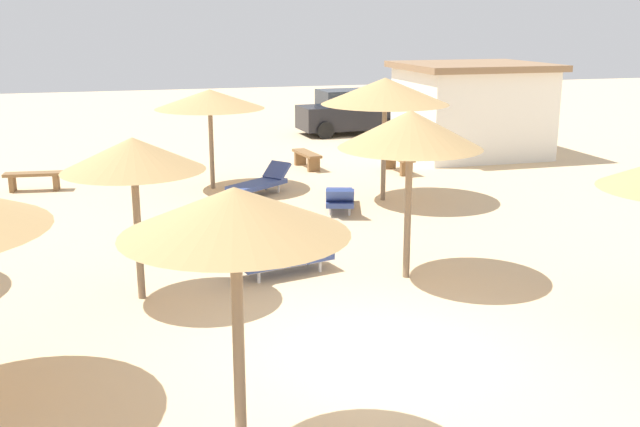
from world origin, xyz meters
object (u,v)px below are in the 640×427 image
at_px(lounger_3, 260,182).
at_px(lounger_1, 277,258).
at_px(bench_2, 34,178).
at_px(bench_0, 307,157).
at_px(parasol_6, 133,155).
at_px(bench_1, 398,161).
at_px(parasol_2, 385,91).
at_px(lounger_2, 340,197).
at_px(parasol_1, 410,130).
at_px(parasol_3, 210,99).
at_px(parasol_7, 235,213).
at_px(beach_cabana, 471,109).
at_px(parked_car, 349,113).

bearing_deg(lounger_3, lounger_1, -98.80).
bearing_deg(bench_2, bench_0, 7.36).
bearing_deg(parasol_6, bench_1, 47.20).
height_order(lounger_1, lounger_3, same).
bearing_deg(bench_1, parasol_2, -117.71).
bearing_deg(parasol_6, lounger_2, 43.63).
bearing_deg(parasol_1, parasol_3, 105.82).
bearing_deg(parasol_1, lounger_1, 161.33).
bearing_deg(bench_0, parasol_2, -80.14).
xyz_separation_m(lounger_3, bench_0, (2.04, 3.04, 0.03)).
relative_size(parasol_2, lounger_3, 1.65).
xyz_separation_m(parasol_3, bench_1, (5.55, 0.64, -2.02)).
xyz_separation_m(parasol_1, parasol_6, (-4.51, 0.23, -0.24)).
xyz_separation_m(parasol_1, lounger_3, (-1.19, 6.93, -2.28)).
height_order(parasol_3, bench_2, parasol_3).
relative_size(parasol_7, lounger_1, 1.45).
relative_size(lounger_1, beach_cabana, 0.43).
xyz_separation_m(parasol_2, lounger_2, (-1.36, -0.72, -2.38)).
xyz_separation_m(bench_0, bench_1, (2.42, -1.33, 0.00)).
height_order(lounger_3, beach_cabana, beach_cabana).
bearing_deg(parasol_2, parasol_3, 147.39).
xyz_separation_m(parasol_1, parked_car, (4.25, 16.26, -1.77)).
xyz_separation_m(lounger_1, lounger_2, (2.42, 4.07, -0.00)).
distance_m(parasol_2, parasol_6, 8.11).
xyz_separation_m(parasol_2, lounger_1, (-3.78, -4.78, -2.38)).
distance_m(lounger_2, bench_1, 4.89).
bearing_deg(parasol_6, beach_cabana, 43.24).
relative_size(parasol_3, parasol_6, 1.09).
distance_m(parasol_2, bench_1, 4.25).
height_order(parasol_7, bench_2, parasol_7).
xyz_separation_m(parasol_2, parasol_6, (-6.14, -5.28, -0.34)).
bearing_deg(lounger_3, bench_1, 20.96).
xyz_separation_m(parasol_3, lounger_3, (1.08, -1.07, -2.04)).
height_order(parasol_1, bench_0, parasol_1).
xyz_separation_m(parasol_6, parasol_7, (0.76, -4.94, 0.26)).
height_order(parasol_7, bench_0, parasol_7).
height_order(parasol_1, lounger_2, parasol_1).
height_order(bench_1, beach_cabana, beach_cabana).
relative_size(parasol_2, parasol_7, 1.08).
bearing_deg(beach_cabana, lounger_3, -154.17).
distance_m(bench_0, parked_car, 7.16).
xyz_separation_m(parasol_2, parasol_7, (-5.39, -10.22, -0.08)).
distance_m(parasol_6, lounger_1, 3.16).
relative_size(parasol_1, lounger_1, 1.48).
xyz_separation_m(parasol_3, parasol_6, (-2.24, -7.77, -0.01)).
xyz_separation_m(parasol_1, parasol_7, (-3.75, -4.71, 0.02)).
distance_m(lounger_3, bench_2, 5.99).
bearing_deg(parked_car, bench_1, -97.24).
distance_m(parasol_1, parasol_6, 4.52).
bearing_deg(parasol_6, bench_2, 104.79).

